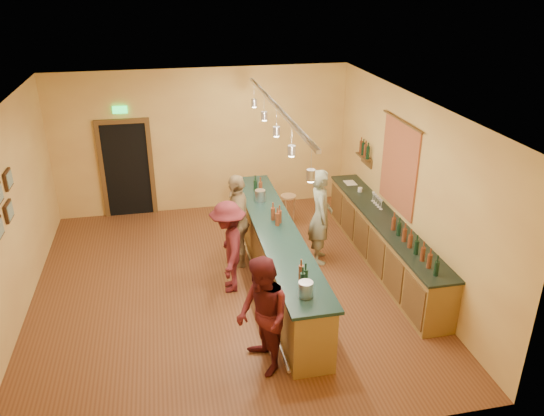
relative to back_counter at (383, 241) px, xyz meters
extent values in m
plane|color=brown|center=(-2.97, -0.18, -0.49)|extent=(7.00, 7.00, 0.00)
cube|color=silver|center=(-2.97, -0.18, 2.71)|extent=(6.50, 7.00, 0.02)
cube|color=tan|center=(-2.97, 3.32, 1.11)|extent=(6.50, 0.02, 3.20)
cube|color=tan|center=(-2.97, -3.68, 1.11)|extent=(6.50, 0.02, 3.20)
cube|color=tan|center=(-6.22, -0.18, 1.11)|extent=(0.02, 7.00, 3.20)
cube|color=tan|center=(0.28, -0.18, 1.11)|extent=(0.02, 7.00, 3.20)
cube|color=black|center=(-4.67, 3.30, 0.56)|extent=(0.95, 0.06, 2.10)
cube|color=#4F3617|center=(-5.19, 3.28, 0.56)|extent=(0.10, 0.08, 2.10)
cube|color=#4F3617|center=(-4.14, 3.28, 0.56)|extent=(0.10, 0.08, 2.10)
cube|color=#4F3617|center=(-4.67, 3.28, 1.66)|extent=(1.15, 0.08, 0.10)
cube|color=#19E54C|center=(-4.67, 3.27, 1.91)|extent=(0.30, 0.04, 0.15)
cube|color=maroon|center=(0.26, 0.22, 1.36)|extent=(0.03, 1.40, 1.60)
cube|color=#4F3617|center=(0.19, 1.72, 1.06)|extent=(0.16, 0.55, 0.03)
cube|color=#4F3617|center=(0.26, 1.72, 0.96)|extent=(0.03, 0.55, 0.18)
cube|color=olive|center=(0.00, 0.02, -0.04)|extent=(0.55, 4.50, 0.90)
cube|color=black|center=(0.00, 0.02, 0.43)|extent=(0.60, 4.55, 0.04)
cylinder|color=silver|center=(0.00, 1.32, 0.50)|extent=(0.09, 0.09, 0.09)
cube|color=silver|center=(-0.03, 1.82, 0.46)|extent=(0.22, 0.30, 0.01)
cube|color=olive|center=(-2.07, -0.18, 0.01)|extent=(0.60, 5.00, 1.00)
cube|color=#152D29|center=(-2.07, -0.18, 0.54)|extent=(0.70, 5.10, 0.05)
cylinder|color=silver|center=(-2.43, -0.18, -0.34)|extent=(0.05, 5.00, 0.05)
cylinder|color=silver|center=(-2.12, -2.28, 0.67)|extent=(0.20, 0.20, 0.22)
cylinder|color=silver|center=(-2.12, 1.02, 0.67)|extent=(0.20, 0.20, 0.22)
cube|color=silver|center=(-2.07, -0.18, 2.65)|extent=(0.06, 4.60, 0.05)
cylinder|color=silver|center=(-2.07, -2.18, 2.46)|extent=(0.01, 0.01, 0.35)
cylinder|color=#A5A5AD|center=(-2.07, -2.18, 2.26)|extent=(0.11, 0.11, 0.14)
cylinder|color=#FFEABF|center=(-2.07, -2.18, 2.18)|extent=(0.08, 0.08, 0.02)
cylinder|color=silver|center=(-2.07, -1.18, 2.46)|extent=(0.01, 0.01, 0.35)
cylinder|color=#A5A5AD|center=(-2.07, -1.18, 2.26)|extent=(0.11, 0.11, 0.14)
cylinder|color=#FFEABF|center=(-2.07, -1.18, 2.18)|extent=(0.08, 0.08, 0.02)
cylinder|color=silver|center=(-2.07, -0.18, 2.46)|extent=(0.01, 0.01, 0.35)
cylinder|color=#A5A5AD|center=(-2.07, -0.18, 2.26)|extent=(0.11, 0.11, 0.14)
cylinder|color=#FFEABF|center=(-2.07, -0.18, 2.18)|extent=(0.08, 0.08, 0.02)
cylinder|color=silver|center=(-2.07, 0.82, 2.46)|extent=(0.01, 0.01, 0.35)
cylinder|color=#A5A5AD|center=(-2.07, 0.82, 2.26)|extent=(0.11, 0.11, 0.14)
cylinder|color=#FFEABF|center=(-2.07, 0.82, 2.18)|extent=(0.08, 0.08, 0.02)
cylinder|color=silver|center=(-2.07, 1.82, 2.46)|extent=(0.01, 0.01, 0.35)
cylinder|color=#A5A5AD|center=(-2.07, 1.82, 2.26)|extent=(0.11, 0.11, 0.14)
cylinder|color=#FFEABF|center=(-2.07, 1.82, 2.18)|extent=(0.08, 0.08, 0.02)
imported|color=gray|center=(-1.11, 0.40, 0.43)|extent=(0.55, 0.74, 1.83)
imported|color=#59191E|center=(-2.72, -2.34, 0.36)|extent=(0.80, 0.94, 1.70)
imported|color=#997A51|center=(-2.62, 0.59, 0.40)|extent=(0.50, 1.07, 1.78)
imported|color=#59191E|center=(-2.90, -0.25, 0.33)|extent=(0.70, 1.10, 1.63)
cylinder|color=#9A7C45|center=(-1.33, 2.02, 0.18)|extent=(0.33, 0.33, 0.04)
cylinder|color=#9A7C45|center=(-1.20, 2.02, -0.17)|extent=(0.04, 0.04, 0.64)
cylinder|color=#9A7C45|center=(-1.39, 2.13, -0.17)|extent=(0.04, 0.04, 0.64)
cylinder|color=#9A7C45|center=(-1.39, 1.91, -0.17)|extent=(0.04, 0.04, 0.64)
camera|label=1|loc=(-3.80, -8.07, 4.56)|focal=35.00mm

